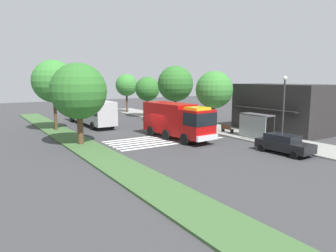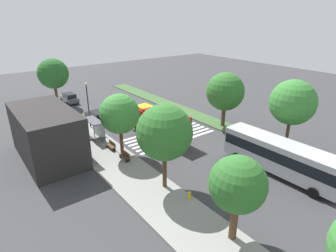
{
  "view_description": "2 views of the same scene",
  "coord_description": "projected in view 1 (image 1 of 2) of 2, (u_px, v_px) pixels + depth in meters",
  "views": [
    {
      "loc": [
        28.05,
        -16.68,
        6.27
      ],
      "look_at": [
        0.67,
        0.87,
        1.27
      ],
      "focal_mm": 33.54,
      "sensor_mm": 36.0,
      "label": 1
    },
    {
      "loc": [
        -25.21,
        20.4,
        14.75
      ],
      "look_at": [
        1.34,
        0.17,
        1.38
      ],
      "focal_mm": 29.86,
      "sensor_mm": 36.0,
      "label": 2
    }
  ],
  "objects": [
    {
      "name": "bus_stop_shelter",
      "position": [
        254.0,
        121.0,
        32.03
      ],
      "size": [
        3.5,
        1.4,
        2.46
      ],
      "color": "#4C4C51",
      "rests_on": "sidewalk"
    },
    {
      "name": "bench_near_shelter",
      "position": [
        227.0,
        128.0,
        35.56
      ],
      "size": [
        1.6,
        0.5,
        0.9
      ],
      "color": "#4C3823",
      "rests_on": "sidewalk"
    },
    {
      "name": "crosswalk",
      "position": [
        164.0,
        140.0,
        32.1
      ],
      "size": [
        4.95,
        11.69,
        0.01
      ],
      "color": "silver",
      "rests_on": "ground_plane"
    },
    {
      "name": "ground_plane",
      "position": [
        158.0,
        138.0,
        33.19
      ],
      "size": [
        120.0,
        120.0,
        0.0
      ],
      "primitive_type": "plane",
      "color": "#38383A"
    },
    {
      "name": "transit_bus",
      "position": [
        90.0,
        110.0,
        41.83
      ],
      "size": [
        11.87,
        3.01,
        3.41
      ],
      "rotation": [
        0.0,
        0.0,
        3.16
      ],
      "color": "#B2B2B7",
      "rests_on": "ground_plane"
    },
    {
      "name": "median_tree_far_west",
      "position": [
        54.0,
        81.0,
        36.62
      ],
      "size": [
        4.97,
        4.97,
        8.22
      ],
      "color": "#513823",
      "rests_on": "median_strip"
    },
    {
      "name": "storefront_building",
      "position": [
        281.0,
        108.0,
        36.51
      ],
      "size": [
        10.72,
        6.16,
        5.55
      ],
      "color": "#282626",
      "rests_on": "ground_plane"
    },
    {
      "name": "median_tree_west",
      "position": [
        79.0,
        91.0,
        28.75
      ],
      "size": [
        5.18,
        5.18,
        7.51
      ],
      "color": "#513823",
      "rests_on": "median_strip"
    },
    {
      "name": "fire_hydrant",
      "position": [
        162.0,
        118.0,
        45.67
      ],
      "size": [
        0.28,
        0.28,
        0.7
      ],
      "primitive_type": "cylinder",
      "color": "gold",
      "rests_on": "sidewalk"
    },
    {
      "name": "sidewalk_tree_east",
      "position": [
        214.0,
        90.0,
        36.25
      ],
      "size": [
        4.32,
        4.32,
        6.92
      ],
      "color": "#47301E",
      "rests_on": "sidewalk"
    },
    {
      "name": "fire_truck",
      "position": [
        178.0,
        119.0,
        32.08
      ],
      "size": [
        9.23,
        3.37,
        3.65
      ],
      "rotation": [
        0.0,
        0.0,
        0.07
      ],
      "color": "#A50C0C",
      "rests_on": "ground_plane"
    },
    {
      "name": "sidewalk_tree_center",
      "position": [
        175.0,
        84.0,
        42.82
      ],
      "size": [
        4.88,
        4.88,
        7.78
      ],
      "color": "#47301E",
      "rests_on": "sidewalk"
    },
    {
      "name": "street_lamp",
      "position": [
        284.0,
        105.0,
        27.98
      ],
      "size": [
        0.36,
        0.36,
        6.29
      ],
      "color": "#2D2D30",
      "rests_on": "sidewalk"
    },
    {
      "name": "median_strip",
      "position": [
        83.0,
        146.0,
        28.92
      ],
      "size": [
        60.0,
        3.0,
        0.14
      ],
      "primitive_type": "cube",
      "color": "#3D6033",
      "rests_on": "ground_plane"
    },
    {
      "name": "sidewalk",
      "position": [
        221.0,
        130.0,
        37.96
      ],
      "size": [
        60.0,
        4.93,
        0.14
      ],
      "primitive_type": "cube",
      "color": "gray",
      "rests_on": "ground_plane"
    },
    {
      "name": "sidewalk_tree_west",
      "position": [
        147.0,
        89.0,
        49.59
      ],
      "size": [
        3.84,
        3.84,
        6.32
      ],
      "color": "#513823",
      "rests_on": "sidewalk"
    },
    {
      "name": "parked_car_west",
      "position": [
        284.0,
        144.0,
        26.15
      ],
      "size": [
        4.77,
        2.22,
        1.61
      ],
      "rotation": [
        0.0,
        0.0,
        0.04
      ],
      "color": "black",
      "rests_on": "ground_plane"
    },
    {
      "name": "bench_west_of_shelter",
      "position": [
        209.0,
        125.0,
        38.25
      ],
      "size": [
        1.6,
        0.5,
        0.9
      ],
      "color": "#4C3823",
      "rests_on": "sidewalk"
    },
    {
      "name": "sidewalk_tree_far_west",
      "position": [
        127.0,
        85.0,
        55.89
      ],
      "size": [
        3.93,
        3.93,
        6.82
      ],
      "color": "#513823",
      "rests_on": "sidewalk"
    }
  ]
}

